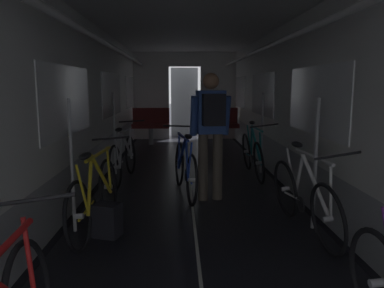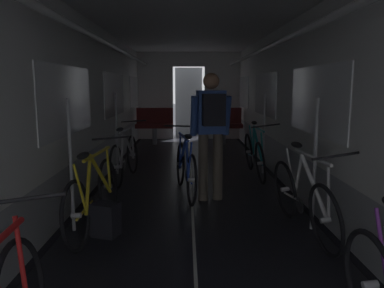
% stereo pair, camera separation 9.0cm
% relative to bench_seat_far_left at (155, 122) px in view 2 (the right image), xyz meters
% --- Properties ---
extents(train_car_shell, '(3.14, 12.34, 2.57)m').
position_rel_bench_seat_far_left_xyz_m(train_car_shell, '(0.90, -4.47, 1.13)').
color(train_car_shell, black).
rests_on(train_car_shell, ground).
extents(bench_seat_far_left, '(0.98, 0.51, 0.95)m').
position_rel_bench_seat_far_left_xyz_m(bench_seat_far_left, '(0.00, 0.00, 0.00)').
color(bench_seat_far_left, gray).
rests_on(bench_seat_far_left, ground).
extents(bench_seat_far_right, '(0.98, 0.51, 0.95)m').
position_rel_bench_seat_far_left_xyz_m(bench_seat_far_right, '(1.80, 0.00, 0.00)').
color(bench_seat_far_right, gray).
rests_on(bench_seat_far_right, ground).
extents(bicycle_yellow, '(0.44, 1.69, 0.95)m').
position_rel_bench_seat_far_left_xyz_m(bicycle_yellow, '(-0.14, -5.96, -0.18)').
color(bicycle_yellow, black).
rests_on(bicycle_yellow, ground).
extents(bicycle_teal, '(0.44, 1.69, 0.95)m').
position_rel_bench_seat_far_left_xyz_m(bicycle_teal, '(1.98, -3.59, -0.19)').
color(bicycle_teal, black).
rests_on(bicycle_teal, ground).
extents(bicycle_silver, '(0.44, 1.69, 0.95)m').
position_rel_bench_seat_far_left_xyz_m(bicycle_silver, '(-0.15, -3.87, -0.18)').
color(bicycle_silver, black).
rests_on(bicycle_silver, ground).
extents(bicycle_white, '(0.48, 1.69, 0.95)m').
position_rel_bench_seat_far_left_xyz_m(bicycle_white, '(2.03, -6.09, -0.19)').
color(bicycle_white, black).
rests_on(bicycle_white, ground).
extents(person_cyclist_aisle, '(0.55, 0.42, 1.69)m').
position_rel_bench_seat_far_left_xyz_m(person_cyclist_aisle, '(1.16, -4.93, 0.45)').
color(person_cyclist_aisle, brown).
rests_on(person_cyclist_aisle, ground).
extents(bicycle_blue_in_aisle, '(0.48, 1.68, 0.94)m').
position_rel_bench_seat_far_left_xyz_m(bicycle_blue_in_aisle, '(0.82, -4.66, -0.18)').
color(bicycle_blue_in_aisle, black).
rests_on(bicycle_blue_in_aisle, ground).
extents(backpack_on_floor, '(0.31, 0.27, 0.34)m').
position_rel_bench_seat_far_left_xyz_m(backpack_on_floor, '(0.00, -6.12, -0.40)').
color(backpack_on_floor, black).
rests_on(backpack_on_floor, ground).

